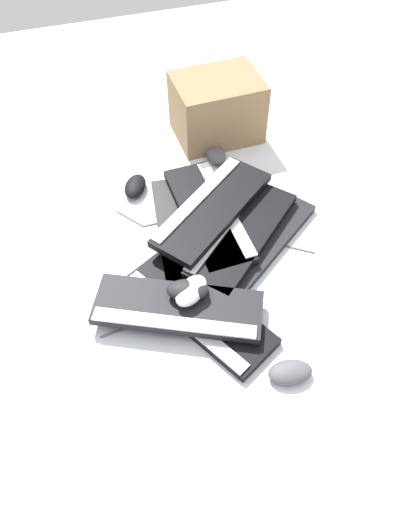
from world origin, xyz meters
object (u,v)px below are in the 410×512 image
mouse_2 (135,186)px  keyboard_1 (184,230)px  keyboard_4 (241,234)px  keyboard_6 (212,208)px  mouse_3 (216,154)px  mouse_1 (187,290)px  mouse_4 (191,291)px  cardboard_box (217,108)px  keyboard_5 (178,309)px  keyboard_3 (209,214)px  mouse_0 (290,372)px  keyboard_0 (257,240)px  keyboard_2 (199,310)px

mouse_2 → keyboard_1: bearing=51.0°
keyboard_4 → mouse_2: (-0.25, 0.32, -0.02)m
keyboard_6 → mouse_3: bearing=69.7°
keyboard_6 → keyboard_1: bearing=-176.6°
mouse_1 → mouse_3: size_ratio=1.00×
keyboard_1 → mouse_3: (0.20, 0.30, 0.01)m
keyboard_4 → mouse_4: size_ratio=3.88×
mouse_3 → cardboard_box: bearing=-17.7°
keyboard_5 → cardboard_box: 0.80m
keyboard_3 → mouse_3: bearing=67.9°
keyboard_3 → mouse_1: (-0.15, -0.28, 0.04)m
mouse_0 → mouse_1: (-0.18, 0.27, 0.06)m
keyboard_5 → mouse_3: 0.66m
keyboard_1 → keyboard_6: keyboard_6 is taller
keyboard_3 → keyboard_6: 0.03m
keyboard_6 → cardboard_box: cardboard_box is taller
mouse_2 → cardboard_box: 0.42m
mouse_0 → keyboard_0: bearing=-92.4°
keyboard_2 → mouse_4: size_ratio=4.16×
keyboard_3 → mouse_3: (0.12, 0.29, -0.02)m
keyboard_2 → keyboard_3: size_ratio=1.03×
keyboard_5 → mouse_3: (0.30, 0.59, -0.02)m
keyboard_0 → mouse_4: mouse_4 is taller
keyboard_3 → mouse_1: size_ratio=4.05×
keyboard_3 → keyboard_4: same height
mouse_3 → mouse_4: mouse_4 is taller
keyboard_6 → keyboard_0: bearing=-46.1°
keyboard_1 → mouse_0: size_ratio=4.15×
keyboard_0 → keyboard_4: 0.06m
keyboard_5 → cardboard_box: size_ratio=1.57×
mouse_1 → cardboard_box: 0.76m
mouse_1 → keyboard_3: bearing=80.9°
keyboard_2 → keyboard_5: 0.06m
keyboard_4 → keyboard_5: 0.32m
keyboard_1 → mouse_1: (-0.06, -0.26, 0.07)m
keyboard_0 → mouse_4: (-0.25, -0.16, 0.07)m
keyboard_1 → keyboard_2: same height
keyboard_2 → keyboard_4: size_ratio=1.07×
keyboard_3 → mouse_3: keyboard_3 is taller
keyboard_1 → mouse_0: bearing=-77.4°
keyboard_2 → mouse_3: mouse_3 is taller
cardboard_box → mouse_2: bearing=-149.2°
keyboard_0 → mouse_1: 0.31m
keyboard_2 → mouse_3: bearing=67.8°
keyboard_3 → cardboard_box: size_ratio=1.52×
keyboard_0 → keyboard_4: size_ratio=1.04×
keyboard_5 → cardboard_box: bearing=64.5°
keyboard_1 → mouse_3: size_ratio=4.15×
mouse_1 → keyboard_2: bearing=-30.6°
mouse_4 → keyboard_2: bearing=82.0°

